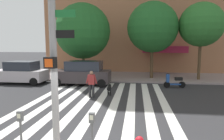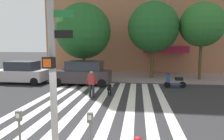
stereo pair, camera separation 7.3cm
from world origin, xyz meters
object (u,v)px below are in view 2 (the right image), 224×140
at_px(traffic_light_pole, 51,31).
at_px(street_tree_further, 202,25).
at_px(dog_on_leash, 109,88).
at_px(pedestrian_dog_walker, 92,83).
at_px(parking_meter_curbside, 19,129).
at_px(parked_car_behind_first, 83,73).
at_px(parking_meter_second_along, 90,131).
at_px(parked_scooter, 175,82).
at_px(parked_car_near_curb, 22,73).
at_px(street_tree_nearest, 83,31).
at_px(street_tree_middle, 153,27).

distance_m(traffic_light_pole, street_tree_further, 15.70).
bearing_deg(dog_on_leash, pedestrian_dog_walker, -140.93).
bearing_deg(traffic_light_pole, pedestrian_dog_walker, 95.05).
relative_size(parking_meter_curbside, parked_car_behind_first, 0.30).
xyz_separation_m(street_tree_further, dog_on_leash, (-7.25, -5.99, -4.52)).
bearing_deg(parking_meter_second_along, parked_scooter, 69.39).
xyz_separation_m(parked_car_near_curb, street_tree_nearest, (4.58, 2.97, 3.59)).
relative_size(parking_meter_second_along, street_tree_nearest, 0.20).
bearing_deg(parked_car_near_curb, parking_meter_second_along, -51.64).
bearing_deg(parked_car_behind_first, dog_on_leash, -49.36).
height_order(street_tree_nearest, street_tree_further, street_tree_nearest).
xyz_separation_m(parking_meter_curbside, parking_meter_second_along, (1.84, 0.12, 0.00)).
relative_size(traffic_light_pole, street_tree_further, 0.86).
xyz_separation_m(parked_car_behind_first, street_tree_nearest, (-0.74, 2.97, 3.54)).
bearing_deg(street_tree_middle, pedestrian_dog_walker, -119.77).
relative_size(street_tree_nearest, dog_on_leash, 7.22).
distance_m(street_tree_nearest, dog_on_leash, 7.94).
relative_size(parking_meter_curbside, street_tree_nearest, 0.20).
relative_size(parking_meter_second_along, street_tree_middle, 0.19).
bearing_deg(traffic_light_pole, parked_car_near_curb, 125.19).
height_order(traffic_light_pole, street_tree_nearest, street_tree_nearest).
distance_m(parked_car_behind_first, pedestrian_dog_walker, 4.12).
distance_m(parking_meter_curbside, parking_meter_second_along, 1.85).
bearing_deg(parking_meter_curbside, street_tree_nearest, 98.62).
height_order(traffic_light_pole, parked_car_behind_first, traffic_light_pole).
xyz_separation_m(traffic_light_pole, parking_meter_second_along, (1.00, -0.11, -2.49)).
distance_m(traffic_light_pole, parked_car_behind_first, 11.18).
distance_m(parking_meter_second_along, parked_car_behind_first, 11.24).
bearing_deg(traffic_light_pole, parking_meter_second_along, -6.17).
xyz_separation_m(traffic_light_pole, street_tree_further, (7.62, 13.64, 1.44)).
height_order(street_tree_nearest, street_tree_middle, street_tree_middle).
relative_size(parked_car_behind_first, parked_scooter, 2.78).
bearing_deg(parking_meter_curbside, dog_on_leash, 81.26).
bearing_deg(parked_car_behind_first, pedestrian_dog_walker, -67.22).
relative_size(traffic_light_pole, parking_meter_curbside, 4.26).
xyz_separation_m(parking_meter_curbside, street_tree_further, (8.46, 13.87, 3.93)).
distance_m(parking_meter_curbside, parked_car_near_curb, 12.78).
relative_size(street_tree_nearest, street_tree_middle, 0.99).
distance_m(parking_meter_curbside, pedestrian_dog_walker, 7.09).
xyz_separation_m(street_tree_nearest, pedestrian_dog_walker, (2.33, -6.77, -3.57)).
height_order(parked_scooter, pedestrian_dog_walker, pedestrian_dog_walker).
relative_size(street_tree_further, dog_on_leash, 7.02).
xyz_separation_m(traffic_light_pole, parked_car_behind_first, (-2.20, 10.66, -2.57)).
distance_m(traffic_light_pole, street_tree_nearest, 13.97).
bearing_deg(dog_on_leash, parked_car_behind_first, 130.64).
xyz_separation_m(parking_meter_second_along, parked_car_behind_first, (-3.21, 10.77, -0.08)).
bearing_deg(parked_scooter, parked_car_behind_first, 177.65).
xyz_separation_m(parking_meter_second_along, street_tree_further, (6.62, 13.75, 3.93)).
bearing_deg(parking_meter_second_along, street_tree_nearest, 106.02).
relative_size(traffic_light_pole, street_tree_nearest, 0.84).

